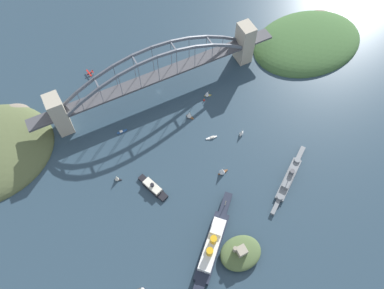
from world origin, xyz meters
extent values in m
plane|color=#283D4C|center=(0.00, 0.00, 0.00)|extent=(1400.00, 1400.00, 0.00)
cube|color=#ADA38E|center=(-105.18, 0.00, 24.47)|extent=(14.68, 19.01, 48.94)
cube|color=#ADA38E|center=(105.18, 0.00, 24.47)|extent=(14.68, 19.01, 48.94)
cube|color=#47474C|center=(0.00, 0.00, 25.17)|extent=(195.67, 14.77, 2.40)
cube|color=#47474C|center=(-124.52, 0.00, 25.17)|extent=(24.00, 14.77, 2.40)
cube|color=#47474C|center=(124.52, 0.00, 25.17)|extent=(24.00, 14.77, 2.40)
cube|color=slate|center=(-91.36, -6.65, 31.55)|extent=(22.00, 1.80, 15.47)
cube|color=slate|center=(-71.05, -6.65, 42.89)|extent=(21.71, 1.80, 12.80)
cube|color=slate|center=(-50.75, -6.65, 51.40)|extent=(21.36, 1.80, 10.11)
cube|color=slate|center=(-30.45, -6.65, 57.07)|extent=(20.96, 1.80, 7.39)
cube|color=slate|center=(-10.15, -6.65, 59.91)|extent=(20.52, 1.80, 4.61)
cube|color=slate|center=(10.15, -6.65, 59.91)|extent=(20.52, 1.80, 4.61)
cube|color=slate|center=(30.45, -6.65, 57.07)|extent=(20.96, 1.80, 7.39)
cube|color=slate|center=(50.75, -6.65, 51.40)|extent=(21.36, 1.80, 10.11)
cube|color=slate|center=(71.05, -6.65, 42.89)|extent=(21.71, 1.80, 12.80)
cube|color=slate|center=(91.36, -6.65, 31.55)|extent=(22.00, 1.80, 15.47)
cube|color=slate|center=(-91.36, 6.65, 31.55)|extent=(22.00, 1.80, 15.47)
cube|color=slate|center=(-71.05, 6.65, 42.89)|extent=(21.71, 1.80, 12.80)
cube|color=slate|center=(-50.75, 6.65, 51.40)|extent=(21.36, 1.80, 10.11)
cube|color=slate|center=(-30.45, 6.65, 57.07)|extent=(20.96, 1.80, 7.39)
cube|color=slate|center=(-10.15, 6.65, 59.91)|extent=(20.52, 1.80, 4.61)
cube|color=slate|center=(10.15, 6.65, 59.91)|extent=(20.52, 1.80, 4.61)
cube|color=slate|center=(30.45, 6.65, 57.07)|extent=(20.96, 1.80, 7.39)
cube|color=slate|center=(50.75, 6.65, 51.40)|extent=(21.36, 1.80, 10.11)
cube|color=slate|center=(71.05, 6.65, 42.89)|extent=(21.71, 1.80, 12.80)
cube|color=slate|center=(91.36, 6.65, 31.55)|extent=(22.00, 1.80, 15.47)
cube|color=slate|center=(-101.51, 0.00, 25.17)|extent=(1.40, 13.29, 1.40)
cube|color=slate|center=(-60.90, 0.00, 47.86)|extent=(1.40, 13.29, 1.40)
cube|color=slate|center=(-20.30, 0.00, 59.20)|extent=(1.40, 13.29, 1.40)
cube|color=slate|center=(20.30, 0.00, 59.20)|extent=(1.40, 13.29, 1.40)
cube|color=slate|center=(60.90, 0.00, 47.86)|extent=(1.40, 13.29, 1.40)
cube|color=slate|center=(101.51, 0.00, 25.17)|extent=(1.40, 13.29, 1.40)
cylinder|color=slate|center=(-81.21, -6.65, 32.15)|extent=(0.56, 0.56, 11.56)
cylinder|color=slate|center=(-81.21, 6.65, 32.15)|extent=(0.56, 0.56, 11.56)
cylinder|color=slate|center=(-60.90, -6.65, 37.11)|extent=(0.56, 0.56, 21.49)
cylinder|color=slate|center=(-60.90, 6.65, 37.11)|extent=(0.56, 0.56, 21.49)
cylinder|color=slate|center=(-40.60, -6.65, 40.66)|extent=(0.56, 0.56, 28.58)
cylinder|color=slate|center=(-40.60, 6.65, 40.66)|extent=(0.56, 0.56, 28.58)
cylinder|color=slate|center=(-20.30, -6.65, 42.78)|extent=(0.56, 0.56, 32.83)
cylinder|color=slate|center=(-20.30, 6.65, 42.78)|extent=(0.56, 0.56, 32.83)
cylinder|color=slate|center=(0.00, -6.65, 43.49)|extent=(0.56, 0.56, 34.25)
cylinder|color=slate|center=(0.00, 6.65, 43.49)|extent=(0.56, 0.56, 34.25)
cylinder|color=slate|center=(20.30, -6.65, 42.78)|extent=(0.56, 0.56, 32.83)
cylinder|color=slate|center=(20.30, 6.65, 42.78)|extent=(0.56, 0.56, 32.83)
cylinder|color=slate|center=(40.60, -6.65, 40.66)|extent=(0.56, 0.56, 28.58)
cylinder|color=slate|center=(40.60, 6.65, 40.66)|extent=(0.56, 0.56, 28.58)
cylinder|color=slate|center=(60.90, -6.65, 37.11)|extent=(0.56, 0.56, 21.49)
cylinder|color=slate|center=(60.90, 6.65, 37.11)|extent=(0.56, 0.56, 21.49)
cylinder|color=slate|center=(81.21, -6.65, 32.15)|extent=(0.56, 0.56, 11.56)
cylinder|color=slate|center=(81.21, 6.65, 32.15)|extent=(0.56, 0.56, 11.56)
ellipsoid|color=#3D6033|center=(-186.42, 14.15, 0.00)|extent=(136.67, 98.28, 29.66)
ellipsoid|color=#756B5B|center=(-217.17, -12.88, 0.00)|extent=(47.84, 29.48, 16.31)
ellipsoid|color=#756B5B|center=(154.54, -37.99, 0.00)|extent=(46.92, 34.35, 16.28)
cube|color=#1E2333|center=(29.52, 176.84, 3.40)|extent=(53.78, 52.80, 6.80)
cube|color=#1E2333|center=(-0.22, 147.93, 3.40)|extent=(19.91, 19.64, 6.80)
cube|color=white|center=(29.52, 176.84, 10.18)|extent=(41.25, 40.54, 6.76)
cube|color=white|center=(20.32, 167.90, 15.16)|extent=(14.24, 14.23, 3.20)
cylinder|color=gold|center=(27.85, 175.22, 17.53)|extent=(5.92, 5.92, 7.93)
cylinder|color=gold|center=(35.38, 182.54, 17.53)|extent=(5.92, 5.92, 7.93)
cylinder|color=tan|center=(1.64, 149.73, 11.80)|extent=(0.50, 0.50, 10.00)
cube|color=slate|center=(-66.28, 152.66, 1.69)|extent=(44.13, 33.86, 3.39)
cube|color=slate|center=(-40.02, 170.63, 1.69)|extent=(15.26, 12.09, 3.39)
cube|color=slate|center=(-92.55, 134.69, 1.69)|extent=(15.69, 12.72, 3.39)
cube|color=slate|center=(-66.28, 152.66, 5.24)|extent=(23.48, 19.01, 3.70)
cylinder|color=slate|center=(-48.22, 165.01, 4.49)|extent=(5.86, 5.86, 2.20)
cylinder|color=slate|center=(-84.34, 140.30, 4.49)|extent=(5.86, 5.86, 2.20)
cylinder|color=slate|center=(-66.28, 152.66, 12.08)|extent=(0.60, 0.60, 10.00)
cylinder|color=#4C4C51|center=(-70.22, 149.96, 9.28)|extent=(4.60, 4.60, 4.40)
cube|color=black|center=(52.43, 101.94, 1.31)|extent=(15.37, 22.27, 2.62)
cube|color=black|center=(57.19, 89.14, 1.31)|extent=(8.14, 8.54, 2.62)
cube|color=black|center=(47.66, 114.75, 1.31)|extent=(9.29, 8.97, 2.62)
cube|color=beige|center=(52.43, 101.94, 4.31)|extent=(13.54, 20.21, 3.37)
cylinder|color=black|center=(52.43, 101.94, 7.20)|extent=(3.51, 3.51, 2.40)
ellipsoid|color=#4C6038|center=(10.35, 192.85, 4.59)|extent=(36.66, 29.69, 9.19)
cube|color=#9E937F|center=(10.35, 192.85, 11.51)|extent=(8.00, 8.00, 8.32)
cylinder|color=gray|center=(14.85, 189.35, 11.92)|extent=(3.60, 3.60, 9.15)
cylinder|color=#B7B7B2|center=(58.64, -54.98, 0.45)|extent=(5.45, 1.72, 0.90)
cylinder|color=#B7B7B2|center=(59.13, -58.11, 0.45)|extent=(5.45, 1.72, 0.90)
cylinder|color=maroon|center=(58.64, -54.98, 1.43)|extent=(0.14, 0.14, 1.06)
cylinder|color=maroon|center=(59.13, -58.11, 1.43)|extent=(0.14, 0.14, 1.06)
ellipsoid|color=#B21E19|center=(58.89, -56.55, 2.56)|extent=(7.57, 2.34, 1.20)
cylinder|color=maroon|center=(62.21, -56.03, 2.56)|extent=(0.97, 1.25, 1.14)
cube|color=#B21E19|center=(59.81, -56.40, 3.07)|extent=(3.48, 11.74, 0.20)
cube|color=#B21E19|center=(55.64, -57.06, 2.68)|extent=(1.77, 4.53, 0.12)
cube|color=maroon|center=(55.64, -57.06, 3.91)|extent=(1.11, 0.29, 1.50)
cube|color=gold|center=(-44.97, 29.58, 0.44)|extent=(4.96, 3.15, 0.87)
cube|color=gold|center=(-47.91, 30.43, 0.44)|extent=(1.72, 1.27, 0.87)
cube|color=gold|center=(-42.03, 28.73, 0.44)|extent=(1.76, 1.44, 0.87)
cylinder|color=tan|center=(-45.34, 29.68, 4.77)|extent=(0.16, 0.16, 7.80)
cone|color=white|center=(-44.05, 29.31, 4.38)|extent=(5.22, 5.22, 6.24)
cube|color=brown|center=(-14.77, 117.47, 0.46)|extent=(6.17, 3.13, 0.92)
cube|color=brown|center=(-18.80, 117.27, 0.46)|extent=(2.07, 1.38, 0.92)
cube|color=brown|center=(-10.75, 117.66, 0.46)|extent=(2.09, 1.63, 0.92)
cylinder|color=tan|center=(-15.28, 117.44, 5.64)|extent=(0.16, 0.16, 9.45)
cone|color=white|center=(-13.52, 117.53, 5.17)|extent=(5.80, 5.80, 7.56)
cube|color=silver|center=(-23.13, 78.39, 0.49)|extent=(7.24, 3.48, 0.98)
cube|color=silver|center=(-18.56, 77.63, 0.49)|extent=(2.50, 1.67, 0.98)
cube|color=silver|center=(-27.69, 79.15, 0.49)|extent=(2.54, 1.93, 0.98)
cube|color=beige|center=(-23.98, 78.53, 1.52)|extent=(3.74, 2.45, 1.07)
cube|color=#234C8C|center=(55.19, 30.49, 0.43)|extent=(6.37, 2.84, 0.86)
cube|color=#234C8C|center=(50.98, 30.57, 0.43)|extent=(2.14, 1.54, 0.86)
cube|color=#234C8C|center=(59.41, 30.42, 0.43)|extent=(2.14, 1.83, 0.86)
cube|color=beige|center=(55.99, 30.48, 1.44)|extent=(3.20, 2.24, 1.15)
cube|color=silver|center=(-52.96, 87.91, 0.54)|extent=(4.51, 3.75, 1.08)
cube|color=silver|center=(-55.33, 86.44, 0.54)|extent=(1.61, 1.43, 1.08)
cube|color=silver|center=(-50.60, 89.39, 0.54)|extent=(1.70, 1.57, 1.08)
cylinder|color=tan|center=(-53.26, 87.73, 4.80)|extent=(0.16, 0.16, 7.44)
cone|color=white|center=(-52.22, 88.38, 4.43)|extent=(5.29, 5.29, 5.95)
cube|color=brown|center=(-15.14, 46.10, 0.44)|extent=(4.81, 5.72, 0.87)
cube|color=brown|center=(-16.90, 49.05, 0.44)|extent=(1.86, 2.06, 0.87)
cube|color=brown|center=(-13.38, 43.15, 0.44)|extent=(2.05, 2.17, 0.87)
cylinder|color=tan|center=(-15.36, 46.47, 5.43)|extent=(0.16, 0.16, 9.10)
cone|color=white|center=(-14.59, 45.18, 4.97)|extent=(6.47, 6.47, 7.28)
cube|color=black|center=(78.58, 79.16, 0.39)|extent=(4.63, 3.68, 0.79)
cube|color=black|center=(76.07, 80.64, 0.39)|extent=(1.64, 1.40, 0.79)
cube|color=black|center=(81.09, 77.68, 0.39)|extent=(1.72, 1.53, 0.79)
cylinder|color=tan|center=(78.26, 79.35, 4.76)|extent=(0.16, 0.16, 7.94)
cone|color=silver|center=(79.36, 78.70, 4.36)|extent=(5.49, 5.49, 6.35)
cylinder|color=tan|center=(98.20, 181.13, 4.49)|extent=(0.16, 0.16, 7.18)
cone|color=white|center=(97.20, 181.81, 4.13)|extent=(5.27, 5.27, 5.75)
cone|color=red|center=(-38.60, 33.07, 1.10)|extent=(2.20, 2.20, 2.20)
sphere|color=#F2E566|center=(-38.60, 33.07, 2.50)|extent=(0.50, 0.50, 0.50)
camera|label=1|loc=(84.71, 247.83, 335.48)|focal=35.98mm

